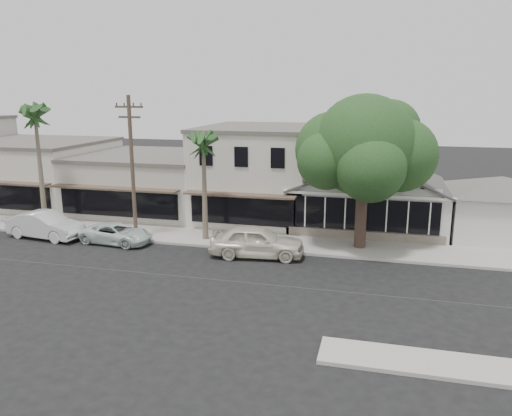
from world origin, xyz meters
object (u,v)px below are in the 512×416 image
(car_0, at_px, (257,241))
(shade_tree, at_px, (363,148))
(utility_pole, at_px, (132,165))
(car_2, at_px, (117,233))
(car_1, at_px, (45,225))

(car_0, xyz_separation_m, shade_tree, (5.53, 3.12, 5.09))
(utility_pole, height_order, car_0, utility_pole)
(utility_pole, bearing_deg, car_2, -137.52)
(car_0, relative_size, shade_tree, 0.59)
(utility_pole, distance_m, car_0, 9.12)
(car_0, bearing_deg, shade_tree, -66.96)
(car_0, height_order, car_1, car_0)
(shade_tree, bearing_deg, utility_pole, -171.94)
(car_0, xyz_separation_m, car_1, (-14.06, 0.29, -0.06))
(car_0, height_order, car_2, car_0)
(car_0, distance_m, car_2, 9.07)
(car_0, bearing_deg, car_2, 81.35)
(car_0, relative_size, car_2, 1.18)
(utility_pole, height_order, shade_tree, shade_tree)
(car_2, distance_m, shade_tree, 15.79)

